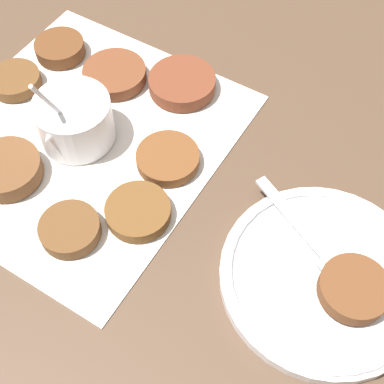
{
  "coord_description": "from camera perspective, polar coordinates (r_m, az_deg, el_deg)",
  "views": [
    {
      "loc": [
        0.31,
        0.32,
        0.51
      ],
      "look_at": [
        0.02,
        0.18,
        0.02
      ],
      "focal_mm": 50.0,
      "sensor_mm": 36.0,
      "label": 1
    }
  ],
  "objects": [
    {
      "name": "fritter_6",
      "position": [
        0.69,
        -1.06,
        11.54
      ],
      "size": [
        0.09,
        0.09,
        0.02
      ],
      "color": "brown",
      "rests_on": "napkin"
    },
    {
      "name": "serving_plate",
      "position": [
        0.56,
        13.87,
        -8.68
      ],
      "size": [
        0.21,
        0.21,
        0.02
      ],
      "color": "silver",
      "rests_on": "ground_plane"
    },
    {
      "name": "fritter_1",
      "position": [
        0.62,
        -2.59,
        3.61
      ],
      "size": [
        0.07,
        0.07,
        0.01
      ],
      "color": "brown",
      "rests_on": "napkin"
    },
    {
      "name": "fritter_0",
      "position": [
        0.76,
        -13.91,
        14.68
      ],
      "size": [
        0.07,
        0.07,
        0.02
      ],
      "color": "#5A331A",
      "rests_on": "napkin"
    },
    {
      "name": "ground_plane",
      "position": [
        0.68,
        -13.4,
        6.24
      ],
      "size": [
        4.0,
        4.0,
        0.0
      ],
      "primitive_type": "plane",
      "color": "#4C3828"
    },
    {
      "name": "fritter_on_plate",
      "position": [
        0.54,
        16.88,
        -9.84
      ],
      "size": [
        0.07,
        0.07,
        0.02
      ],
      "color": "brown",
      "rests_on": "serving_plate"
    },
    {
      "name": "fritter_4",
      "position": [
        0.74,
        -18.36,
        11.24
      ],
      "size": [
        0.07,
        0.07,
        0.02
      ],
      "color": "brown",
      "rests_on": "napkin"
    },
    {
      "name": "napkin",
      "position": [
        0.67,
        -11.57,
        5.98
      ],
      "size": [
        0.39,
        0.36,
        0.0
      ],
      "color": "silver",
      "rests_on": "ground_plane"
    },
    {
      "name": "fork",
      "position": [
        0.56,
        14.06,
        -6.48
      ],
      "size": [
        0.11,
        0.16,
        0.0
      ],
      "color": "silver",
      "rests_on": "serving_plate"
    },
    {
      "name": "fritter_5",
      "position": [
        0.58,
        -5.77,
        -2.08
      ],
      "size": [
        0.07,
        0.07,
        0.02
      ],
      "color": "brown",
      "rests_on": "napkin"
    },
    {
      "name": "fritter_2",
      "position": [
        0.58,
        -12.89,
        -3.89
      ],
      "size": [
        0.07,
        0.07,
        0.02
      ],
      "color": "brown",
      "rests_on": "napkin"
    },
    {
      "name": "fritter_7",
      "position": [
        0.71,
        -8.25,
        12.32
      ],
      "size": [
        0.08,
        0.08,
        0.02
      ],
      "color": "brown",
      "rests_on": "napkin"
    },
    {
      "name": "sauce_bowl",
      "position": [
        0.64,
        -12.39,
        7.28
      ],
      "size": [
        0.1,
        0.09,
        0.12
      ],
      "color": "silver",
      "rests_on": "napkin"
    },
    {
      "name": "fritter_3",
      "position": [
        0.64,
        -19.15,
        2.32
      ],
      "size": [
        0.08,
        0.08,
        0.02
      ],
      "color": "brown",
      "rests_on": "napkin"
    }
  ]
}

